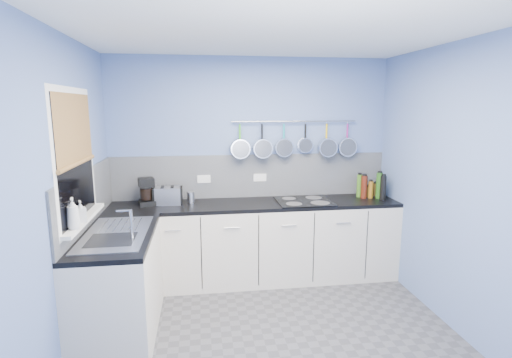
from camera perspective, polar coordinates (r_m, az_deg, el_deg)
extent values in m
cube|color=#47474C|center=(3.61, 2.67, -22.36)|extent=(3.20, 3.00, 0.02)
cube|color=white|center=(3.08, 3.10, 21.00)|extent=(3.20, 3.00, 0.02)
cube|color=#5972AC|center=(4.58, -0.73, 1.74)|extent=(3.20, 0.02, 2.50)
cube|color=#5972AC|center=(1.72, 12.74, -13.67)|extent=(3.20, 0.02, 2.50)
cube|color=#5972AC|center=(3.22, -26.54, -3.13)|extent=(0.02, 3.00, 2.50)
cube|color=#5972AC|center=(3.76, 27.73, -1.41)|extent=(0.02, 3.00, 2.50)
cube|color=gray|center=(4.57, -0.69, 0.46)|extent=(3.20, 0.02, 0.50)
cube|color=gray|center=(3.80, -23.31, -2.49)|extent=(0.02, 1.80, 0.50)
cube|color=beige|center=(4.48, -0.18, -9.29)|extent=(3.20, 0.60, 0.86)
cube|color=black|center=(4.35, -0.19, -3.71)|extent=(3.20, 0.60, 0.04)
cube|color=beige|center=(3.68, -19.23, -14.48)|extent=(0.60, 1.20, 0.86)
cube|color=black|center=(3.52, -19.68, -7.80)|extent=(0.60, 1.20, 0.04)
cube|color=white|center=(3.44, -24.85, 2.90)|extent=(0.01, 1.00, 1.10)
cube|color=black|center=(3.44, -24.77, 2.90)|extent=(0.01, 0.90, 1.00)
cube|color=olive|center=(3.42, -24.93, 6.64)|extent=(0.01, 0.90, 0.55)
cube|color=white|center=(3.53, -23.82, -5.38)|extent=(0.10, 0.98, 0.03)
cube|color=silver|center=(3.51, -19.70, -7.43)|extent=(0.50, 0.95, 0.01)
cube|color=white|center=(4.52, -7.59, 0.00)|extent=(0.15, 0.01, 0.09)
cube|color=white|center=(4.58, 0.57, 0.21)|extent=(0.15, 0.01, 0.09)
cylinder|color=silver|center=(4.56, 5.67, 8.35)|extent=(1.45, 0.02, 0.02)
imported|color=white|center=(3.21, -25.12, -4.56)|extent=(0.11, 0.11, 0.24)
imported|color=white|center=(3.38, -24.20, -4.32)|extent=(0.10, 0.10, 0.17)
cylinder|color=white|center=(4.42, -15.71, -1.97)|extent=(0.13, 0.13, 0.25)
cube|color=silver|center=(4.36, -12.73, -2.39)|extent=(0.31, 0.19, 0.19)
cylinder|color=silver|center=(4.39, -9.45, -2.64)|extent=(0.08, 0.08, 0.12)
cube|color=black|center=(4.42, 7.02, -3.22)|extent=(0.61, 0.53, 0.01)
cylinder|color=brown|center=(4.86, 17.02, -1.49)|extent=(0.07, 0.07, 0.15)
cylinder|color=brown|center=(4.81, 15.85, -1.75)|extent=(0.07, 0.07, 0.12)
cylinder|color=#3F721E|center=(4.75, 14.81, -0.96)|extent=(0.06, 0.06, 0.26)
cylinder|color=#265919|center=(4.74, 17.50, -0.92)|extent=(0.07, 0.07, 0.30)
cylinder|color=#8C5914|center=(4.73, 16.36, -1.50)|extent=(0.06, 0.06, 0.20)
cylinder|color=#4C190C|center=(4.69, 15.46, -1.13)|extent=(0.07, 0.07, 0.26)
cylinder|color=black|center=(4.68, 18.02, -1.23)|extent=(0.07, 0.07, 0.28)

